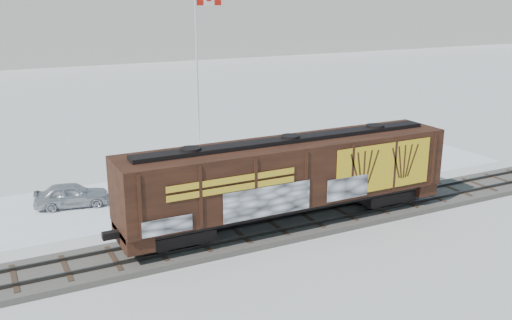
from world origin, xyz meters
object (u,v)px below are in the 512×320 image
flagpole (199,100)px  car_silver (72,195)px  hopper_railcar (290,175)px  car_dark (381,159)px  car_white (291,161)px

flagpole → car_silver: flagpole is taller
flagpole → car_silver: bearing=-152.1°
hopper_railcar → car_dark: 11.94m
hopper_railcar → car_silver: size_ratio=4.27×
car_white → flagpole: bearing=37.5°
car_silver → car_dark: (19.41, -2.41, 0.11)m
flagpole → car_dark: bearing=-37.7°
flagpole → hopper_railcar: bearing=-92.6°
flagpole → car_silver: 11.55m
hopper_railcar → car_dark: hopper_railcar is taller
hopper_railcar → car_silver: (-9.09, 8.07, -2.10)m
car_dark → car_silver: bearing=69.4°
hopper_railcar → car_silver: bearing=138.4°
car_dark → flagpole: bearing=38.7°
hopper_railcar → flagpole: size_ratio=1.44×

